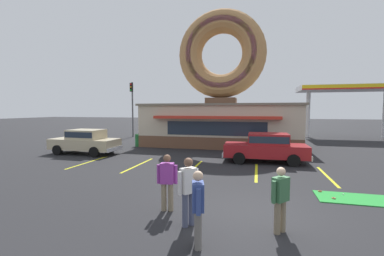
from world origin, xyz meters
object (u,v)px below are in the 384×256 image
car_champagne (85,141)px  pedestrian_hooded_kid (280,197)px  pedestrian_blue_sweater_man (198,205)px  traffic_light_pole (132,102)px  golf_ball (343,194)px  pedestrian_leather_jacket_man (188,188)px  trash_bin (139,140)px  car_red (266,147)px  pedestrian_clipboard_woman (167,180)px

car_champagne → pedestrian_hooded_kid: (11.46, -8.23, -0.01)m
pedestrian_hooded_kid → pedestrian_blue_sweater_man: bearing=-147.6°
traffic_light_pole → pedestrian_blue_sweater_man: bearing=-59.3°
golf_ball → pedestrian_leather_jacket_man: (-4.48, -3.45, 0.91)m
pedestrian_leather_jacket_man → traffic_light_pole: (-11.29, 18.85, 2.75)m
pedestrian_blue_sweater_man → pedestrian_hooded_kid: bearing=32.4°
trash_bin → golf_ball: bearing=-37.1°
pedestrian_leather_jacket_man → car_red: bearing=76.1°
golf_ball → car_champagne: bearing=160.1°
golf_ball → pedestrian_blue_sweater_man: (-4.02, -4.36, 0.85)m
pedestrian_blue_sweater_man → pedestrian_clipboard_woman: 2.12m
car_champagne → pedestrian_blue_sweater_man: pedestrian_blue_sweater_man is taller
car_champagne → pedestrian_leather_jacket_man: size_ratio=2.67×
pedestrian_hooded_kid → pedestrian_clipboard_woman: 3.07m
pedestrian_blue_sweater_man → trash_bin: pedestrian_blue_sweater_man is taller
car_red → pedestrian_hooded_kid: bearing=-89.5°
traffic_light_pole → pedestrian_leather_jacket_man: bearing=-59.1°
pedestrian_blue_sweater_man → pedestrian_clipboard_woman: bearing=127.4°
car_champagne → trash_bin: car_champagne is taller
golf_ball → car_red: bearing=114.8°
car_champagne → car_red: 11.40m
car_champagne → pedestrian_clipboard_woman: (8.45, -7.64, 0.03)m
car_champagne → pedestrian_blue_sweater_man: size_ratio=2.81×
car_red → traffic_light_pole: (-13.40, 10.30, 2.84)m
golf_ball → traffic_light_pole: size_ratio=0.01×
pedestrian_leather_jacket_man → pedestrian_clipboard_woman: size_ratio=1.06×
car_champagne → pedestrian_hooded_kid: car_champagne is taller
car_champagne → pedestrian_hooded_kid: 14.11m
pedestrian_clipboard_woman → traffic_light_pole: bearing=120.0°
pedestrian_hooded_kid → golf_ball: bearing=54.9°
trash_bin → car_red: bearing=-22.2°
pedestrian_leather_jacket_man → pedestrian_hooded_kid: bearing=4.9°
golf_ball → car_champagne: 14.65m
pedestrian_blue_sweater_man → pedestrian_clipboard_woman: (-1.29, 1.69, -0.00)m
car_champagne → pedestrian_leather_jacket_man: (9.28, -8.42, 0.08)m
car_red → pedestrian_hooded_kid: size_ratio=2.93×
pedestrian_blue_sweater_man → trash_bin: size_ratio=1.68×
pedestrian_hooded_kid → traffic_light_pole: traffic_light_pole is taller
trash_bin → traffic_light_pole: bearing=121.0°
car_champagne → pedestrian_leather_jacket_man: 12.53m
car_champagne → pedestrian_blue_sweater_man: (9.74, -9.33, 0.03)m
golf_ball → traffic_light_pole: bearing=135.7°
traffic_light_pole → trash_bin: bearing=-59.0°
pedestrian_hooded_kid → trash_bin: pedestrian_hooded_kid is taller
car_red → traffic_light_pole: size_ratio=0.79×
pedestrian_leather_jacket_man → pedestrian_clipboard_woman: (-0.84, 0.77, -0.06)m
car_red → traffic_light_pole: 17.14m
car_red → pedestrian_blue_sweater_man: 9.61m
car_red → trash_bin: car_red is taller
pedestrian_clipboard_woman → pedestrian_hooded_kid: bearing=-11.1°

